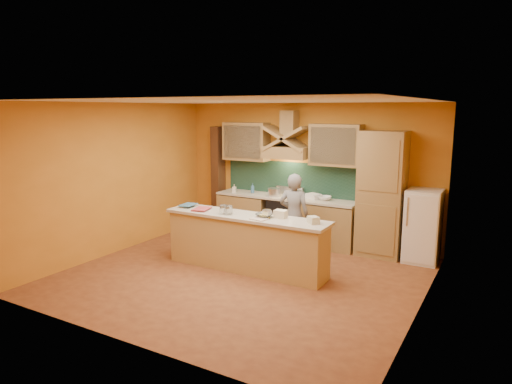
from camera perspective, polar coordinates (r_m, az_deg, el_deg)
The scene contains 36 objects.
floor at distance 7.57m, azimuth -1.76°, elevation -10.43°, with size 5.50×5.00×0.01m, color brown.
ceiling at distance 7.07m, azimuth -1.89°, elevation 11.29°, with size 5.50×5.00×0.01m, color white.
wall_back at distance 9.38m, azimuth 6.17°, elevation 2.44°, with size 5.50×0.02×2.80m, color orange.
wall_front at distance 5.27m, azimuth -16.19°, elevation -4.19°, with size 5.50×0.02×2.80m, color orange.
wall_left at distance 8.92m, azimuth -17.08°, elevation 1.62°, with size 0.02×5.00×2.80m, color orange.
wall_right at distance 6.24m, azimuth 20.29°, elevation -2.19°, with size 0.02×5.00×2.80m, color orange.
base_cabinet_left at distance 9.86m, azimuth -1.32°, elevation -2.85°, with size 1.10×0.60×0.86m, color #9E7C48.
base_cabinet_right at distance 9.06m, azimuth 9.07°, elevation -4.18°, with size 1.10×0.60×0.86m, color #9E7C48.
counter_top at distance 9.32m, azimuth 3.69°, elevation -0.69°, with size 3.00×0.62×0.04m, color beige.
stove at distance 9.42m, azimuth 3.65°, elevation -3.38°, with size 0.60×0.58×0.90m, color black.
backsplash at distance 9.51m, azimuth 4.46°, elevation 1.66°, with size 3.00×0.03×0.70m, color #18352A.
range_hood at distance 9.23m, azimuth 3.89°, elevation 4.97°, with size 0.92×0.50×0.24m, color #9E7C48.
hood_chimney at distance 9.29m, azimuth 4.21°, elevation 8.58°, with size 0.30×0.30×0.50m, color #9E7C48.
upper_cabinet_left at distance 9.76m, azimuth -1.23°, elevation 6.34°, with size 1.00×0.35×0.80m, color #9E7C48.
upper_cabinet_right at distance 8.90m, azimuth 9.95°, elevation 5.80°, with size 1.00×0.35×0.80m, color #9E7C48.
pantry_column at distance 8.62m, azimuth 15.44°, elevation -0.27°, with size 0.80×0.60×2.30m, color #9E7C48.
fridge at distance 8.58m, azimuth 20.14°, elevation -4.01°, with size 0.58×0.60×1.30m, color white.
trim_column_left at distance 10.28m, azimuth -4.73°, elevation 1.75°, with size 0.20×0.30×2.30m, color #472816.
island_body at distance 7.72m, azimuth -1.25°, elevation -6.56°, with size 2.80×0.55×0.88m, color tan.
island_top at distance 7.59m, azimuth -1.26°, elevation -3.09°, with size 2.90×0.62×0.05m, color beige.
person at distance 8.32m, azimuth 4.78°, elevation -2.95°, with size 0.56×0.37×1.55m, color gray.
pot_large at distance 9.33m, azimuth 2.24°, elevation -0.12°, with size 0.24×0.24×0.18m, color silver.
pot_small at distance 9.27m, azimuth 5.29°, elevation -0.35°, with size 0.19×0.19×0.13m, color silver.
soap_bottle_a at distance 9.75m, azimuth -2.74°, elevation 0.45°, with size 0.08×0.08×0.18m, color silver.
soap_bottle_b at distance 9.66m, azimuth -0.43°, elevation 0.48°, with size 0.08×0.08×0.21m, color #376899.
bowl_back at distance 9.03m, azimuth 8.60°, elevation -0.76°, with size 0.25×0.25×0.08m, color white.
dish_rack at distance 9.16m, azimuth 7.21°, elevation -0.52°, with size 0.27×0.21×0.10m, color white.
book_lower at distance 8.06m, azimuth -7.65°, elevation -2.07°, with size 0.26×0.35×0.03m, color #B54044.
book_upper at distance 8.36m, azimuth -9.14°, elevation -1.54°, with size 0.23×0.32×0.02m, color #3B6783.
jar_large at distance 7.63m, azimuth -3.49°, elevation -2.27°, with size 0.14×0.14×0.15m, color silver.
jar_small at distance 7.69m, azimuth -4.07°, elevation -2.19°, with size 0.13×0.13×0.15m, color silver.
kitchen_scale at distance 7.46m, azimuth 1.36°, elevation -2.73°, with size 0.12×0.12×0.10m, color white.
mixing_bowl at distance 7.42m, azimuth 1.06°, elevation -2.94°, with size 0.27×0.27×0.07m, color silver.
cloth at distance 7.28m, azimuth 0.37°, elevation -3.39°, with size 0.26×0.20×0.02m, color beige.
grocery_bag_a at distance 7.40m, azimuth 3.09°, elevation -2.76°, with size 0.20×0.16×0.13m, color beige.
grocery_bag_b at distance 7.09m, azimuth 7.18°, elevation -3.48°, with size 0.18×0.14×0.11m, color beige.
Camera 1 is at (3.70, -6.03, 2.69)m, focal length 32.00 mm.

